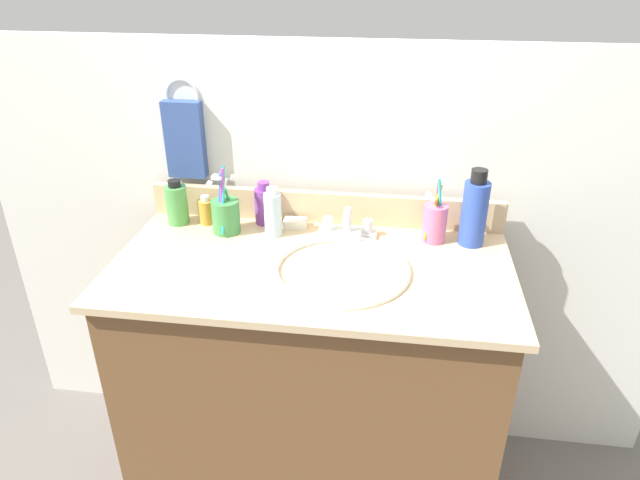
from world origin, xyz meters
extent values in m
cube|color=brown|center=(0.00, 0.00, 0.39)|extent=(0.97, 0.48, 0.78)
cube|color=#D1B284|center=(0.00, 0.00, 0.79)|extent=(1.01, 0.53, 0.02)
cube|color=#D1B284|center=(0.00, 0.25, 0.85)|extent=(1.01, 0.02, 0.09)
cube|color=silver|center=(0.00, 0.31, 0.65)|extent=(2.11, 0.04, 1.30)
torus|color=silver|center=(-0.40, 0.29, 1.14)|extent=(0.10, 0.01, 0.10)
cube|color=#334C8C|center=(-0.40, 0.27, 1.02)|extent=(0.11, 0.04, 0.22)
torus|color=white|center=(0.07, -0.02, 0.81)|extent=(0.35, 0.35, 0.02)
ellipsoid|color=white|center=(0.07, -0.02, 0.76)|extent=(0.30, 0.30, 0.11)
cylinder|color=#B2B5BA|center=(0.07, -0.02, 0.73)|extent=(0.04, 0.04, 0.01)
cube|color=silver|center=(0.07, 0.18, 0.81)|extent=(0.16, 0.05, 0.01)
cylinder|color=silver|center=(0.07, 0.18, 0.85)|extent=(0.02, 0.02, 0.06)
cylinder|color=silver|center=(0.07, 0.14, 0.88)|extent=(0.02, 0.09, 0.02)
cylinder|color=silver|center=(0.02, 0.18, 0.83)|extent=(0.03, 0.03, 0.04)
cylinder|color=silver|center=(0.13, 0.18, 0.83)|extent=(0.03, 0.03, 0.04)
cylinder|color=#2D4CB2|center=(0.41, 0.17, 0.89)|extent=(0.07, 0.07, 0.17)
cylinder|color=black|center=(0.41, 0.17, 1.00)|extent=(0.04, 0.04, 0.04)
cylinder|color=#4C9E4C|center=(-0.41, 0.18, 0.86)|extent=(0.06, 0.06, 0.11)
cylinder|color=black|center=(-0.41, 0.18, 0.92)|extent=(0.04, 0.04, 0.02)
cylinder|color=gold|center=(-0.33, 0.19, 0.84)|extent=(0.04, 0.04, 0.07)
cylinder|color=white|center=(-0.33, 0.19, 0.88)|extent=(0.02, 0.02, 0.02)
cylinder|color=silver|center=(-0.13, 0.15, 0.86)|extent=(0.05, 0.05, 0.12)
cylinder|color=white|center=(-0.13, 0.15, 0.93)|extent=(0.03, 0.03, 0.02)
cylinder|color=#7A3899|center=(-0.17, 0.22, 0.86)|extent=(0.05, 0.05, 0.10)
cylinder|color=#7A3899|center=(-0.17, 0.22, 0.92)|extent=(0.03, 0.03, 0.02)
cylinder|color=#3F8C47|center=(-0.26, 0.15, 0.85)|extent=(0.08, 0.08, 0.09)
cylinder|color=green|center=(-0.25, 0.16, 0.89)|extent=(0.03, 0.03, 0.16)
cube|color=white|center=(-0.24, 0.17, 0.96)|extent=(0.01, 0.02, 0.01)
cylinder|color=blue|center=(-0.27, 0.14, 0.90)|extent=(0.02, 0.02, 0.17)
cube|color=white|center=(-0.28, 0.14, 0.97)|extent=(0.01, 0.02, 0.01)
cylinder|color=#B23FBF|center=(-0.27, 0.14, 0.90)|extent=(0.02, 0.04, 0.18)
cube|color=white|center=(-0.27, 0.12, 0.98)|extent=(0.01, 0.02, 0.01)
cylinder|color=white|center=(-0.27, 0.15, 0.89)|extent=(0.05, 0.02, 0.15)
cube|color=white|center=(-0.30, 0.14, 0.95)|extent=(0.01, 0.02, 0.01)
cylinder|color=#26B2B2|center=(-0.26, 0.13, 0.91)|extent=(0.01, 0.06, 0.18)
cube|color=white|center=(-0.26, 0.11, 0.98)|extent=(0.01, 0.02, 0.01)
cylinder|color=#D16693|center=(0.31, 0.17, 0.86)|extent=(0.06, 0.06, 0.10)
cylinder|color=#26B2B2|center=(0.32, 0.17, 0.90)|extent=(0.03, 0.01, 0.17)
cube|color=white|center=(0.33, 0.18, 0.97)|extent=(0.01, 0.02, 0.01)
cylinder|color=#D8333F|center=(0.31, 0.18, 0.90)|extent=(0.01, 0.03, 0.17)
cube|color=white|center=(0.31, 0.19, 0.97)|extent=(0.01, 0.02, 0.01)
cylinder|color=orange|center=(0.30, 0.17, 0.89)|extent=(0.04, 0.04, 0.15)
cube|color=white|center=(0.28, 0.15, 0.95)|extent=(0.01, 0.02, 0.01)
cube|color=white|center=(-0.08, 0.20, 0.82)|extent=(0.06, 0.04, 0.02)
camera|label=1|loc=(0.19, -1.23, 1.52)|focal=32.04mm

